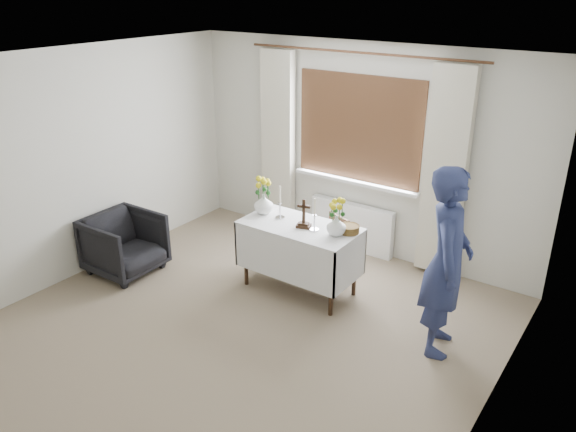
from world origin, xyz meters
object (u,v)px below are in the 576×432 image
object	(u,v)px
altar_table	(299,258)
wooden_cross	(304,213)
flower_vase_right	(336,226)
wooden_chair	(327,252)
flower_vase_left	(264,204)
armchair	(125,244)
person	(447,262)

from	to	relation	value
altar_table	wooden_cross	world-z (taller)	wooden_cross
wooden_cross	flower_vase_right	xyz separation A→B (m)	(0.37, 0.03, -0.05)
wooden_chair	flower_vase_right	size ratio (longest dim) A/B	3.83
wooden_cross	flower_vase_left	bearing A→B (deg)	155.85
armchair	person	distance (m)	3.57
armchair	flower_vase_left	size ratio (longest dim) A/B	3.48
wooden_chair	person	xyz separation A→B (m)	(1.43, -0.39, 0.47)
armchair	flower_vase_right	size ratio (longest dim) A/B	3.69
altar_table	armchair	xyz separation A→B (m)	(-1.86, -0.80, -0.04)
wooden_cross	wooden_chair	bearing A→B (deg)	51.10
wooden_chair	wooden_cross	xyz separation A→B (m)	(-0.12, -0.29, 0.52)
wooden_cross	flower_vase_right	bearing A→B (deg)	-12.82
flower_vase_right	wooden_chair	bearing A→B (deg)	133.76
wooden_chair	flower_vase_left	xyz separation A→B (m)	(-0.68, -0.22, 0.48)
altar_table	person	xyz separation A→B (m)	(1.61, -0.12, 0.49)
person	flower_vase_left	world-z (taller)	person
wooden_chair	flower_vase_left	world-z (taller)	flower_vase_left
armchair	flower_vase_left	world-z (taller)	flower_vase_left
altar_table	flower_vase_left	xyz separation A→B (m)	(-0.51, 0.05, 0.49)
armchair	wooden_cross	size ratio (longest dim) A/B	2.45
altar_table	flower_vase_left	size ratio (longest dim) A/B	5.71
armchair	wooden_cross	world-z (taller)	wooden_cross
altar_table	wooden_cross	size ratio (longest dim) A/B	4.01
armchair	person	world-z (taller)	person
person	flower_vase_left	distance (m)	2.12
altar_table	wooden_chair	size ratio (longest dim) A/B	1.58
armchair	person	bearing A→B (deg)	-80.06
armchair	flower_vase_left	bearing A→B (deg)	-58.99
wooden_chair	flower_vase_left	size ratio (longest dim) A/B	3.62
altar_table	flower_vase_right	xyz separation A→B (m)	(0.43, 0.01, 0.48)
person	wooden_cross	size ratio (longest dim) A/B	5.61
wooden_chair	person	distance (m)	1.56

